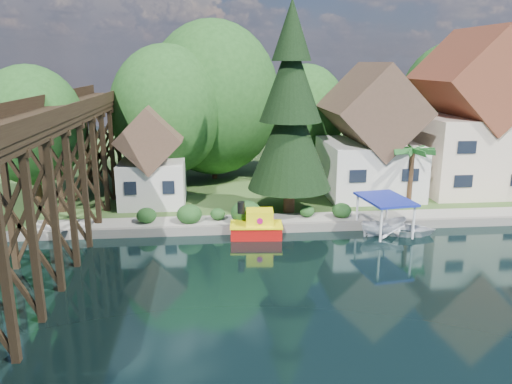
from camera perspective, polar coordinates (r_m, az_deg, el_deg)
ground at (r=27.98m, az=8.63°, el=-9.83°), size 140.00×140.00×0.00m
bank at (r=60.08m, az=0.86°, el=3.83°), size 140.00×52.00×0.50m
seawall at (r=36.09m, az=11.79°, el=-3.77°), size 60.00×0.40×0.62m
promenade at (r=37.82m, az=14.13°, el=-2.70°), size 50.00×2.60×0.06m
trestle_bridge at (r=31.90m, az=-22.67°, el=2.36°), size 4.12×44.18×9.30m
house_left at (r=43.31m, az=12.85°, el=5.81°), size 7.64×8.64×11.02m
house_center at (r=47.19m, az=23.27°, el=7.26°), size 8.65×9.18×13.89m
shed at (r=40.15m, az=-11.79°, el=3.29°), size 5.09×5.40×7.85m
bg_trees at (r=46.71m, az=3.87°, el=9.41°), size 49.90×13.30×10.57m
shrubs at (r=35.49m, az=-2.14°, el=-2.22°), size 15.76×2.47×1.70m
conifer at (r=36.54m, az=3.96°, el=8.89°), size 6.22×6.22×15.33m
palm_tree at (r=40.46m, az=17.43°, el=4.35°), size 3.47×3.47×4.88m
tugboat at (r=33.74m, az=0.11°, el=-3.94°), size 3.64×2.19×2.54m
boat_white_a at (r=35.91m, az=16.39°, el=-3.91°), size 5.14×4.31×0.91m
boat_canopy at (r=35.07m, az=14.41°, el=-3.04°), size 3.47×4.48×2.65m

